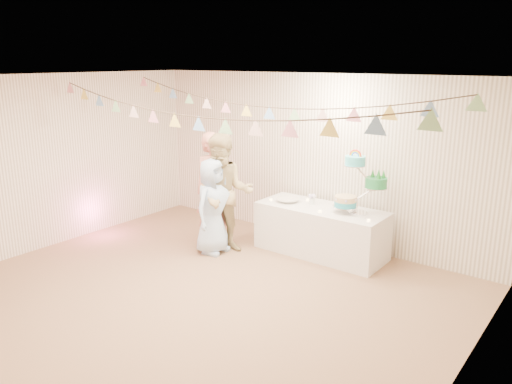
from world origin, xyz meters
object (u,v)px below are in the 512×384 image
Objects in this scene: person_adult_b at (224,194)px; person_adult_a at (215,190)px; person_child at (213,206)px; table at (321,231)px; cake_stand at (360,182)px.

person_adult_a is at bearing 119.01° from person_adult_b.
person_adult_b reaches higher than person_child.
person_adult_a reaches higher than person_child.
cake_stand reaches higher than table.
table is 0.98m from cake_stand.
person_adult_b reaches higher than table.
person_child is (-1.85, -0.96, -0.46)m from cake_stand.
person_adult_b is at bearing -91.43° from person_adult_a.
person_child reaches higher than table.
cake_stand is at bearing -12.82° from person_adult_b.
cake_stand is 1.95m from person_adult_b.
table is 1.33× the size of person_child.
person_adult_a is 0.32m from person_adult_b.
table is at bearing -5.14° from person_adult_b.
table is 1.08× the size of person_adult_a.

